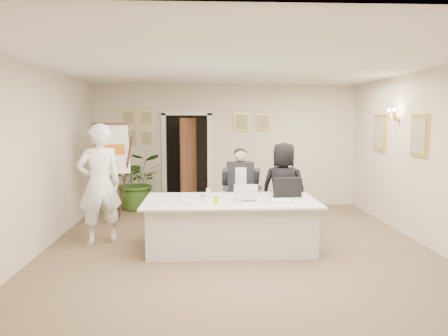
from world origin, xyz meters
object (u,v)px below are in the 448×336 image
potted_palm (137,181)px  oj_glass (216,201)px  standing_woman (284,189)px  conference_table (230,224)px  seated_man (240,189)px  standing_man (100,184)px  steel_jug (203,199)px  flip_chart (111,178)px  laptop (245,191)px  paper_stack (281,201)px  laptop_bag (287,187)px

potted_palm → oj_glass: bearing=-64.8°
standing_woman → potted_palm: (-2.86, 2.30, -0.17)m
conference_table → seated_man: bearing=77.2°
standing_man → potted_palm: size_ratio=1.53×
standing_woman → steel_jug: 1.71m
conference_table → standing_woman: size_ratio=1.64×
flip_chart → steel_jug: flip_chart is taller
conference_table → laptop: laptop is taller
steel_jug → flip_chart: bearing=131.3°
flip_chart → paper_stack: (2.94, -2.02, -0.09)m
flip_chart → paper_stack: flip_chart is taller
conference_table → steel_jug: 0.64m
laptop → steel_jug: 0.69m
standing_woman → oj_glass: bearing=68.0°
paper_stack → laptop_bag: bearing=65.3°
standing_woman → potted_palm: standing_woman is taller
standing_woman → paper_stack: (-0.23, -0.99, -0.02)m
seated_man → standing_man: 2.46m
conference_table → potted_palm: potted_palm is taller
conference_table → laptop: size_ratio=7.07×
conference_table → flip_chart: flip_chart is taller
laptop → paper_stack: bearing=-14.7°
seated_man → standing_woman: standing_woman is taller
seated_man → oj_glass: (-0.48, -1.54, 0.08)m
potted_palm → paper_stack: size_ratio=3.95×
seated_man → paper_stack: seated_man is taller
oj_glass → standing_woman: bearing=45.2°
seated_man → laptop_bag: 1.15m
potted_palm → paper_stack: 4.21m
standing_woman → laptop_bag: standing_woman is taller
standing_man → potted_palm: 2.73m
flip_chart → laptop_bag: bearing=-27.5°
potted_palm → standing_woman: bearing=-38.8°
standing_woman → oj_glass: size_ratio=12.48×
standing_man → steel_jug: standing_man is taller
steel_jug → potted_palm: bearing=114.0°
seated_man → standing_woman: (0.72, -0.33, 0.05)m
seated_man → paper_stack: (0.49, -1.31, 0.03)m
standing_man → standing_woman: (3.06, 0.40, -0.16)m
conference_table → steel_jug: bearing=-154.9°
potted_palm → laptop: bearing=-55.6°
standing_man → laptop: size_ratio=5.17×
laptop → laptop_bag: 0.72m
potted_palm → oj_glass: potted_palm is taller
potted_palm → laptop: (2.11, -3.09, 0.28)m
standing_woman → steel_jug: size_ratio=14.75×
standing_man → paper_stack: 2.90m
conference_table → flip_chart: size_ratio=1.40×
laptop → steel_jug: bearing=-157.0°
oj_glass → seated_man: bearing=72.6°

